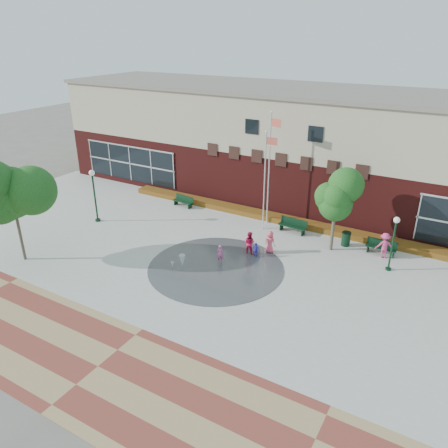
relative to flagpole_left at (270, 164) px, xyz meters
The scene contains 23 objects.
ground 11.81m from the flagpole_left, 89.05° to the right, with size 120.00×120.00×0.00m, color #666056.
plaza_concrete 8.28m from the flagpole_left, 88.50° to the right, with size 46.00×18.00×0.01m, color #A8A8A0.
paver_band 18.45m from the flagpole_left, 89.43° to the right, with size 46.00×6.00×0.01m, color brown.
splash_pad 9.13m from the flagpole_left, 88.69° to the right, with size 8.40×8.40×0.01m, color #383A3D.
library_building 6.63m from the flagpole_left, 88.45° to the left, with size 44.40×10.40×9.20m.
flower_bed 4.73m from the flagpole_left, 76.60° to the left, with size 26.00×1.20×0.40m, color #A81B0A.
flagpole_left is the anchor object (origin of this frame).
flagpole_right 1.30m from the flagpole_left, 79.38° to the right, with size 0.90×0.15×7.28m.
lamp_left 13.18m from the flagpole_left, 151.32° to the right, with size 0.43×0.43×4.09m.
lamp_right 10.14m from the flagpole_left, 16.20° to the right, with size 0.37×0.37×3.54m.
bench_left 8.67m from the flagpole_left, behind, with size 1.89×0.71×0.93m.
bench_mid 4.94m from the flagpole_left, 15.50° to the right, with size 2.09×0.72×1.03m.
bench_right 9.65m from the flagpole_left, ahead, with size 1.94×0.56×0.97m.
trash_can 7.53m from the flagpole_left, ahead, with size 0.61×0.61×1.01m.
tree_big_left 17.07m from the flagpole_left, 130.09° to the right, with size 4.17×4.17×6.66m.
tree_mid 5.94m from the flagpole_left, 18.72° to the right, with size 3.11×3.11×5.24m.
water_jet_a 10.08m from the flagpole_left, 100.90° to the right, with size 0.41×0.41×0.79m, color white.
water_jet_b 10.53m from the flagpole_left, 103.13° to the right, with size 0.18×0.18×0.40m, color white.
child_splash 8.11m from the flagpole_left, 90.29° to the right, with size 0.42×0.28×1.15m, color #D85A9B.
adult_red 6.49m from the flagpole_left, 78.18° to the right, with size 0.76×0.59×1.56m, color #C7133D.
adult_pink 6.19m from the flagpole_left, 63.12° to the right, with size 0.74×0.48×1.52m, color #E84C66.
child_blue 6.94m from the flagpole_left, 72.52° to the right, with size 0.59×0.24×1.00m, color #3939C4.
person_bench 9.67m from the flagpole_left, ahead, with size 1.11×0.64×1.72m, color #CF3A75.
Camera 1 is at (12.27, -17.08, 13.53)m, focal length 35.00 mm.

